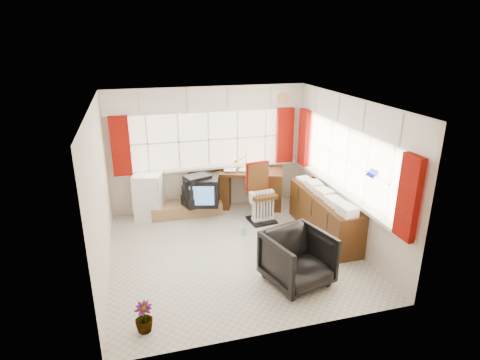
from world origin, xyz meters
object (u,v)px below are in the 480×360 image
object	(u,v)px
desk	(248,186)
tv_bench	(186,208)
credenza	(324,214)
mini_fridge	(149,195)
task_chair	(259,190)
radiator	(263,209)
crt_tv	(203,190)
desk_lamp	(246,160)
office_chair	(298,259)

from	to	relation	value
desk	tv_bench	bearing A→B (deg)	-176.57
credenza	mini_fridge	xyz separation A→B (m)	(-2.99, 1.60, 0.06)
task_chair	radiator	bearing A→B (deg)	-77.67
task_chair	crt_tv	bearing A→B (deg)	155.76
desk_lamp	radiator	world-z (taller)	desk_lamp
task_chair	radiator	size ratio (longest dim) A/B	1.80
desk_lamp	credenza	bearing A→B (deg)	-54.49
desk	credenza	world-z (taller)	credenza
task_chair	office_chair	distance (m)	2.23
radiator	mini_fridge	xyz separation A→B (m)	(-2.10, 0.82, 0.19)
task_chair	crt_tv	distance (m)	1.12
desk	radiator	distance (m)	0.84
task_chair	crt_tv	xyz separation A→B (m)	(-1.02, 0.46, -0.08)
desk_lamp	credenza	world-z (taller)	desk_lamp
desk	credenza	distance (m)	1.86
radiator	tv_bench	bearing A→B (deg)	152.06
task_chair	radiator	world-z (taller)	task_chair
crt_tv	mini_fridge	bearing A→B (deg)	168.51
desk_lamp	task_chair	size ratio (longest dim) A/B	0.34
task_chair	credenza	world-z (taller)	task_chair
desk_lamp	task_chair	bearing A→B (deg)	-77.56
credenza	crt_tv	bearing A→B (deg)	144.51
task_chair	credenza	distance (m)	1.32
radiator	office_chair	bearing A→B (deg)	-94.52
mini_fridge	credenza	bearing A→B (deg)	-28.16
task_chair	radiator	xyz separation A→B (m)	(0.03, -0.14, -0.35)
crt_tv	mini_fridge	distance (m)	1.07
tv_bench	desk	bearing A→B (deg)	3.43
office_chair	mini_fridge	size ratio (longest dim) A/B	0.96
radiator	credenza	bearing A→B (deg)	-41.34
desk	radiator	world-z (taller)	desk
task_chair	mini_fridge	distance (m)	2.18
desk	mini_fridge	bearing A→B (deg)	-179.99
desk	crt_tv	xyz separation A→B (m)	(-1.00, -0.21, 0.08)
credenza	tv_bench	size ratio (longest dim) A/B	1.43
desk_lamp	tv_bench	size ratio (longest dim) A/B	0.28
radiator	crt_tv	size ratio (longest dim) A/B	0.86
desk_lamp	office_chair	xyz separation A→B (m)	(-0.02, -2.75, -0.67)
radiator	credenza	world-z (taller)	credenza
office_chair	desk	bearing A→B (deg)	71.95
credenza	crt_tv	xyz separation A→B (m)	(-1.95, 1.39, 0.13)
desk	crt_tv	world-z (taller)	desk
credenza	tv_bench	xyz separation A→B (m)	(-2.28, 1.52, -0.27)
tv_bench	radiator	bearing A→B (deg)	-27.94
desk	task_chair	xyz separation A→B (m)	(0.02, -0.67, 0.16)
task_chair	mini_fridge	xyz separation A→B (m)	(-2.07, 0.67, -0.16)
credenza	desk	bearing A→B (deg)	120.53
radiator	crt_tv	world-z (taller)	crt_tv
credenza	crt_tv	size ratio (longest dim) A/B	2.71
desk_lamp	office_chair	distance (m)	2.83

